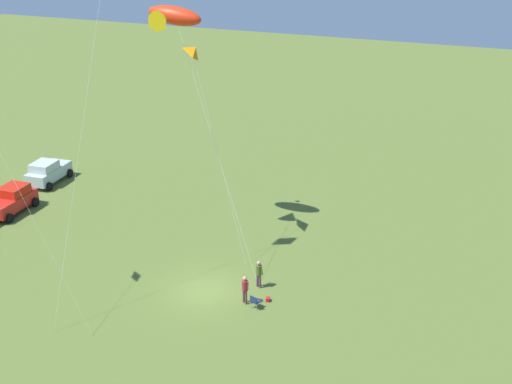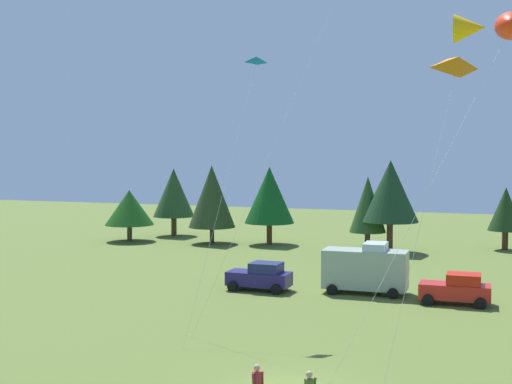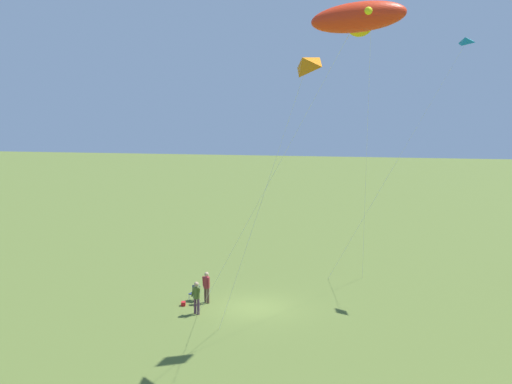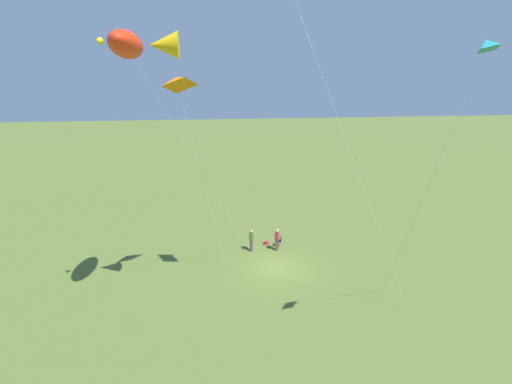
{
  "view_description": "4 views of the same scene",
  "coord_description": "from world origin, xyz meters",
  "px_view_note": "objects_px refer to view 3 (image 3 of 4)",
  "views": [
    {
      "loc": [
        -32.97,
        -15.99,
        21.75
      ],
      "look_at": [
        1.5,
        -2.67,
        6.15
      ],
      "focal_mm": 50.0,
      "sensor_mm": 36.0,
      "label": 1
    },
    {
      "loc": [
        7.9,
        -26.35,
        9.49
      ],
      "look_at": [
        -1.55,
        0.33,
        7.72
      ],
      "focal_mm": 50.0,
      "sensor_mm": 36.0,
      "label": 2
    },
    {
      "loc": [
        36.56,
        5.75,
        12.03
      ],
      "look_at": [
        1.5,
        0.31,
        6.55
      ],
      "focal_mm": 50.0,
      "sensor_mm": 36.0,
      "label": 3
    },
    {
      "loc": [
        4.21,
        24.87,
        13.72
      ],
      "look_at": [
        1.25,
        -2.21,
        4.95
      ],
      "focal_mm": 28.0,
      "sensor_mm": 36.0,
      "label": 4
    }
  ],
  "objects_px": {
    "person_kite_flyer": "(197,295)",
    "person_spectator": "(207,285)",
    "backpack_on_grass": "(183,304)",
    "kite_large_fish": "(359,18)",
    "kite_delta_teal": "(464,42)",
    "kite_delta_orange": "(302,64)",
    "folding_chair": "(195,292)"
  },
  "relations": [
    {
      "from": "folding_chair",
      "to": "kite_delta_teal",
      "type": "distance_m",
      "value": 20.51
    },
    {
      "from": "folding_chair",
      "to": "person_spectator",
      "type": "relative_size",
      "value": 0.47
    },
    {
      "from": "kite_delta_teal",
      "to": "kite_large_fish",
      "type": "bearing_deg",
      "value": -23.86
    },
    {
      "from": "person_kite_flyer",
      "to": "backpack_on_grass",
      "type": "distance_m",
      "value": 1.89
    },
    {
      "from": "person_kite_flyer",
      "to": "person_spectator",
      "type": "distance_m",
      "value": 1.97
    },
    {
      "from": "person_kite_flyer",
      "to": "kite_delta_teal",
      "type": "relative_size",
      "value": 0.12
    },
    {
      "from": "kite_delta_teal",
      "to": "backpack_on_grass",
      "type": "bearing_deg",
      "value": -69.45
    },
    {
      "from": "kite_large_fish",
      "to": "kite_delta_orange",
      "type": "distance_m",
      "value": 3.32
    },
    {
      "from": "person_spectator",
      "to": "kite_delta_orange",
      "type": "xyz_separation_m",
      "value": [
        6.4,
        5.71,
        11.76
      ]
    },
    {
      "from": "backpack_on_grass",
      "to": "kite_large_fish",
      "type": "xyz_separation_m",
      "value": [
        7.26,
        9.23,
        14.42
      ]
    },
    {
      "from": "folding_chair",
      "to": "kite_delta_orange",
      "type": "relative_size",
      "value": 0.06
    },
    {
      "from": "person_spectator",
      "to": "backpack_on_grass",
      "type": "xyz_separation_m",
      "value": [
        0.69,
        -1.15,
        -0.91
      ]
    },
    {
      "from": "person_kite_flyer",
      "to": "kite_delta_orange",
      "type": "height_order",
      "value": "kite_delta_orange"
    },
    {
      "from": "kite_delta_orange",
      "to": "kite_delta_teal",
      "type": "relative_size",
      "value": 0.91
    },
    {
      "from": "folding_chair",
      "to": "kite_delta_orange",
      "type": "height_order",
      "value": "kite_delta_orange"
    },
    {
      "from": "person_kite_flyer",
      "to": "kite_delta_teal",
      "type": "bearing_deg",
      "value": 143.54
    },
    {
      "from": "person_spectator",
      "to": "kite_delta_teal",
      "type": "relative_size",
      "value": 0.12
    },
    {
      "from": "person_kite_flyer",
      "to": "kite_delta_orange",
      "type": "xyz_separation_m",
      "value": [
        4.44,
        5.81,
        11.76
      ]
    },
    {
      "from": "kite_large_fish",
      "to": "kite_delta_teal",
      "type": "xyz_separation_m",
      "value": [
        -12.85,
        5.68,
        -0.27
      ]
    },
    {
      "from": "kite_large_fish",
      "to": "person_kite_flyer",
      "type": "bearing_deg",
      "value": -126.19
    },
    {
      "from": "person_spectator",
      "to": "kite_delta_teal",
      "type": "bearing_deg",
      "value": 143.61
    },
    {
      "from": "folding_chair",
      "to": "kite_large_fish",
      "type": "height_order",
      "value": "kite_large_fish"
    },
    {
      "from": "backpack_on_grass",
      "to": "kite_delta_teal",
      "type": "relative_size",
      "value": 0.02
    },
    {
      "from": "person_spectator",
      "to": "kite_large_fish",
      "type": "relative_size",
      "value": 0.11
    },
    {
      "from": "person_kite_flyer",
      "to": "backpack_on_grass",
      "type": "xyz_separation_m",
      "value": [
        -1.28,
        -1.06,
        -0.91
      ]
    },
    {
      "from": "folding_chair",
      "to": "kite_large_fish",
      "type": "distance_m",
      "value": 18.52
    },
    {
      "from": "person_kite_flyer",
      "to": "kite_large_fish",
      "type": "height_order",
      "value": "kite_large_fish"
    },
    {
      "from": "person_spectator",
      "to": "kite_delta_teal",
      "type": "distance_m",
      "value": 19.71
    },
    {
      "from": "kite_delta_orange",
      "to": "folding_chair",
      "type": "bearing_deg",
      "value": -136.2
    },
    {
      "from": "kite_large_fish",
      "to": "folding_chair",
      "type": "bearing_deg",
      "value": -133.17
    },
    {
      "from": "person_kite_flyer",
      "to": "kite_delta_orange",
      "type": "distance_m",
      "value": 13.84
    },
    {
      "from": "person_spectator",
      "to": "kite_delta_orange",
      "type": "height_order",
      "value": "kite_delta_orange"
    }
  ]
}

